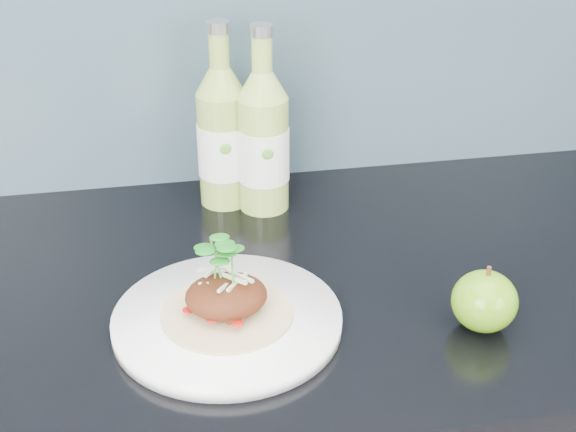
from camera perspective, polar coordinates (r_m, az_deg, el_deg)
name	(u,v)px	position (r m, az deg, el deg)	size (l,w,h in m)	color
dinner_plate	(227,320)	(0.90, -4.34, -7.39)	(0.29, 0.29, 0.02)	white
pork_taco	(226,293)	(0.88, -4.43, -5.49)	(0.15, 0.15, 0.10)	tan
green_apple	(484,301)	(0.91, 13.80, -5.90)	(0.09, 0.09, 0.08)	#4F860E
cider_bottle_left	(223,137)	(1.12, -4.67, 5.62)	(0.09, 0.09, 0.26)	#8EAB47
cider_bottle_right	(263,142)	(1.10, -1.77, 5.29)	(0.09, 0.09, 0.26)	#97BA4D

